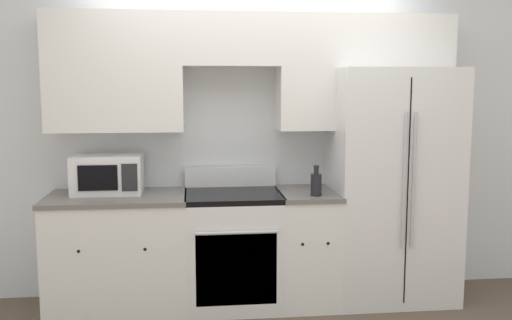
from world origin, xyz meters
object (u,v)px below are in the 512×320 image
refrigerator (390,184)px  oven_range (233,248)px  microwave (108,174)px  bottle (316,184)px

refrigerator → oven_range: bearing=-176.8°
microwave → bottle: size_ratio=2.28×
microwave → refrigerator: bearing=-0.8°
bottle → refrigerator: bearing=20.9°
microwave → bottle: (1.55, -0.28, -0.06)m
oven_range → refrigerator: size_ratio=0.57×
oven_range → refrigerator: bearing=3.2°
oven_range → microwave: 1.11m
microwave → bottle: microwave is taller
refrigerator → bottle: size_ratio=8.08×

